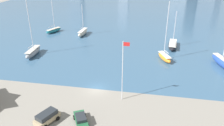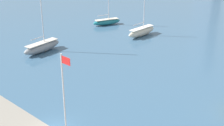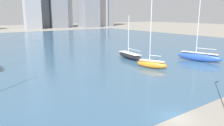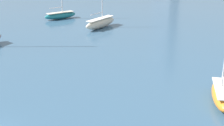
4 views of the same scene
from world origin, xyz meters
name	(u,v)px [view 2 (image 2 of 4)]	position (x,y,z in m)	size (l,w,h in m)	color
flag_pole	(65,109)	(5.85, -2.76, 6.49)	(1.24, 0.14, 11.99)	silver
sailboat_gray	(42,46)	(-22.40, 14.69, 1.12)	(2.70, 8.71, 16.83)	gray
sailboat_cream	(142,31)	(-14.14, 35.78, 1.05)	(2.10, 8.53, 11.08)	beige
sailboat_teal	(107,21)	(-26.11, 37.12, 0.90)	(4.48, 7.44, 13.81)	#1E757F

